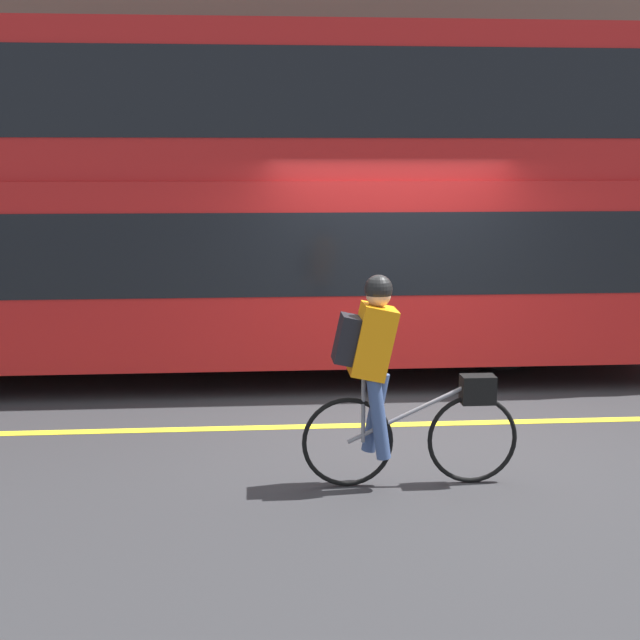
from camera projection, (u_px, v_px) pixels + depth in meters
ground_plane at (410, 434)px, 8.19m from camera, size 80.00×80.00×0.00m
road_center_line at (405, 424)px, 8.48m from camera, size 50.00×0.14×0.01m
sidewalk_curb at (345, 315)px, 13.89m from camera, size 60.00×1.96×0.16m
building_facade at (338, 119)px, 14.45m from camera, size 60.00×0.30×6.23m
bus at (213, 189)px, 10.12m from camera, size 10.99×2.46×3.87m
cyclist_on_bike at (389, 374)px, 6.77m from camera, size 1.68×0.32×1.65m
trash_bin at (254, 280)px, 13.59m from camera, size 0.48×0.48×0.99m
street_sign_post at (469, 227)px, 13.69m from camera, size 0.36×0.09×2.30m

